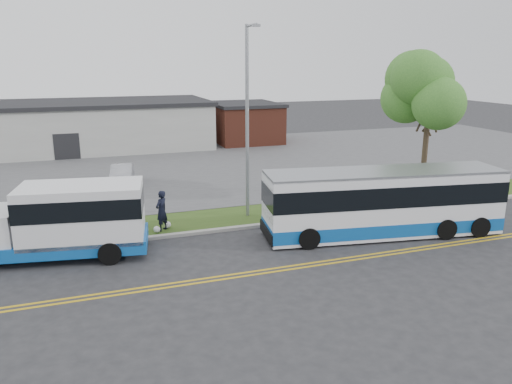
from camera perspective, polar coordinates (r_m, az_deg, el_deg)
name	(u,v)px	position (r m, az deg, el deg)	size (l,w,h in m)	color
ground	(205,242)	(22.77, -5.90, -5.66)	(140.00, 140.00, 0.00)	#28282B
lane_line_north	(229,275)	(19.33, -3.14, -9.45)	(70.00, 0.12, 0.01)	gold
lane_line_south	(231,278)	(19.06, -2.88, -9.80)	(70.00, 0.12, 0.01)	gold
curb	(199,232)	(23.76, -6.54, -4.60)	(80.00, 0.30, 0.15)	#9E9B93
verge	(191,222)	(25.43, -7.47, -3.36)	(80.00, 3.30, 0.10)	#2D4B19
parking_lot	(151,167)	(38.90, -11.90, 2.84)	(80.00, 25.00, 0.10)	#4C4C4F
commercial_building	(66,126)	(48.13, -20.85, 7.04)	(25.40, 10.40, 4.35)	#9E9E99
brick_wing	(245,122)	(49.60, -1.30, 7.95)	(6.30, 7.30, 3.90)	brown
tree_east	(430,92)	(30.41, 19.28, 10.77)	(5.20, 5.20, 8.33)	#35241D
streetlight_near	(248,117)	(24.93, -0.96, 8.61)	(0.35, 1.53, 9.50)	gray
shuttle_bus	(63,219)	(21.96, -21.17, -2.91)	(8.22, 3.78, 3.04)	#0E4FA0
transit_bus	(383,202)	(23.86, 14.30, -1.16)	(11.34, 4.19, 3.08)	white
pedestrian	(162,211)	(23.92, -10.75, -2.12)	(0.71, 0.47, 1.94)	black
parked_car_a	(122,174)	(33.60, -15.06, 1.97)	(1.36, 3.89, 1.28)	#A5A6AC
grocery_bag_left	(157,229)	(23.89, -11.27, -4.21)	(0.32, 0.32, 0.32)	white
grocery_bag_right	(168,225)	(24.45, -10.05, -3.71)	(0.32, 0.32, 0.32)	white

